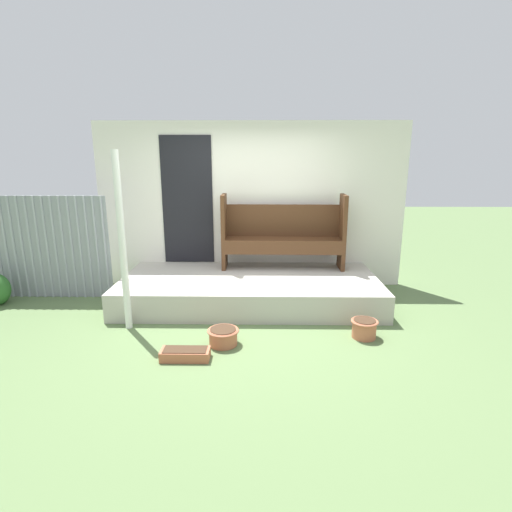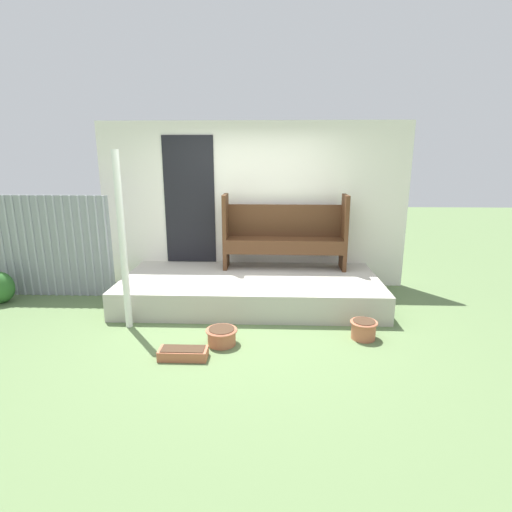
% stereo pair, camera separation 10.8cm
% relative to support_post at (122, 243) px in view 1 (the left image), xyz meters
% --- Properties ---
extents(ground_plane, '(24.00, 24.00, 0.00)m').
position_rel_support_post_xyz_m(ground_plane, '(1.44, 0.11, -1.08)').
color(ground_plane, '#5B7547').
extents(porch_slab, '(3.67, 1.65, 0.38)m').
position_rel_support_post_xyz_m(porch_slab, '(1.48, 0.93, -0.89)').
color(porch_slab, '#B7B2A5').
rests_on(porch_slab, ground_plane).
extents(house_wall, '(4.87, 0.08, 2.60)m').
position_rel_support_post_xyz_m(house_wall, '(1.44, 1.78, 0.23)').
color(house_wall, white).
rests_on(house_wall, ground_plane).
extents(fence_corrugated, '(3.18, 0.05, 1.53)m').
position_rel_support_post_xyz_m(fence_corrugated, '(-2.19, 1.10, -0.31)').
color(fence_corrugated, gray).
rests_on(fence_corrugated, ground_plane).
extents(support_post, '(0.08, 0.08, 2.15)m').
position_rel_support_post_xyz_m(support_post, '(0.00, 0.00, 0.00)').
color(support_post, white).
rests_on(support_post, ground_plane).
extents(bench, '(1.87, 0.42, 1.14)m').
position_rel_support_post_xyz_m(bench, '(1.98, 1.46, -0.13)').
color(bench, '#4C2D19').
rests_on(bench, porch_slab).
extents(flower_pot_left, '(0.36, 0.36, 0.19)m').
position_rel_support_post_xyz_m(flower_pot_left, '(1.22, -0.44, -0.97)').
color(flower_pot_left, '#B76647').
rests_on(flower_pot_left, ground_plane).
extents(flower_pot_middle, '(0.32, 0.32, 0.22)m').
position_rel_support_post_xyz_m(flower_pot_middle, '(2.86, -0.23, -0.95)').
color(flower_pot_middle, '#B76647').
rests_on(flower_pot_middle, ground_plane).
extents(planter_box_rect, '(0.51, 0.21, 0.12)m').
position_rel_support_post_xyz_m(planter_box_rect, '(0.85, -0.78, -1.02)').
color(planter_box_rect, '#B26042').
rests_on(planter_box_rect, ground_plane).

